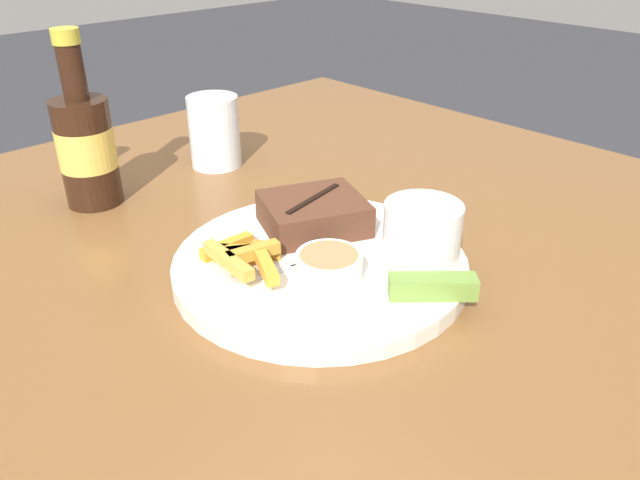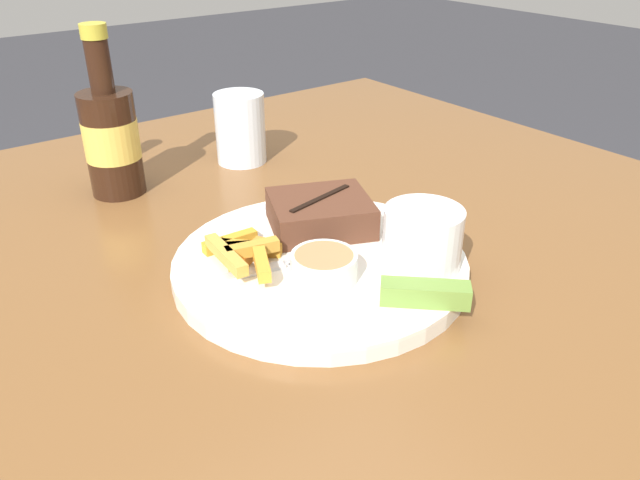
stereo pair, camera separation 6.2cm
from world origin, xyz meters
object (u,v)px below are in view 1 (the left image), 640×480
object	(u,v)px
beer_bottle	(86,145)
drinking_glass	(214,132)
knife_utensil	(306,239)
pickle_spear	(433,287)
fork_utensil	(250,277)
steak_portion	(314,213)
salt_shaker	(88,145)
dinner_plate	(320,265)
dipping_sauce_cup	(329,266)
coleslaw_cup	(422,230)

from	to	relation	value
beer_bottle	drinking_glass	size ratio (longest dim) A/B	2.12
knife_utensil	pickle_spear	bearing A→B (deg)	-170.44
fork_utensil	drinking_glass	xyz separation A→B (m)	(0.18, 0.30, 0.03)
steak_portion	knife_utensil	bearing A→B (deg)	-148.85
knife_utensil	salt_shaker	distance (m)	0.40
salt_shaker	pickle_spear	bearing A→B (deg)	-83.69
beer_bottle	dinner_plate	bearing A→B (deg)	-74.90
dinner_plate	drinking_glass	distance (m)	0.34
dipping_sauce_cup	pickle_spear	distance (m)	0.10
pickle_spear	drinking_glass	distance (m)	0.45
steak_portion	knife_utensil	xyz separation A→B (m)	(-0.03, -0.02, -0.01)
beer_bottle	drinking_glass	world-z (taller)	beer_bottle
fork_utensil	salt_shaker	xyz separation A→B (m)	(0.04, 0.42, 0.01)
dinner_plate	coleslaw_cup	xyz separation A→B (m)	(0.07, -0.07, 0.04)
salt_shaker	drinking_glass	bearing A→B (deg)	-40.90
pickle_spear	knife_utensil	distance (m)	0.16
pickle_spear	dipping_sauce_cup	bearing A→B (deg)	119.44
dipping_sauce_cup	drinking_glass	distance (m)	0.37
steak_portion	beer_bottle	world-z (taller)	beer_bottle
coleslaw_cup	dipping_sauce_cup	distance (m)	0.10
steak_portion	knife_utensil	distance (m)	0.04
steak_portion	pickle_spear	size ratio (longest dim) A/B	1.84
dinner_plate	coleslaw_cup	size ratio (longest dim) A/B	3.86
knife_utensil	salt_shaker	world-z (taller)	salt_shaker
drinking_glass	fork_utensil	bearing A→B (deg)	-120.14
dipping_sauce_cup	pickle_spear	size ratio (longest dim) A/B	0.87
steak_portion	dipping_sauce_cup	bearing A→B (deg)	-125.54
dinner_plate	steak_portion	distance (m)	0.07
dipping_sauce_cup	knife_utensil	size ratio (longest dim) A/B	0.38
pickle_spear	beer_bottle	size ratio (longest dim) A/B	0.34
steak_portion	coleslaw_cup	world-z (taller)	coleslaw_cup
dinner_plate	knife_utensil	size ratio (longest dim) A/B	1.80
steak_portion	salt_shaker	world-z (taller)	salt_shaker
coleslaw_cup	knife_utensil	xyz separation A→B (m)	(-0.06, 0.11, -0.03)
dipping_sauce_cup	dinner_plate	bearing A→B (deg)	57.74
dipping_sauce_cup	drinking_glass	size ratio (longest dim) A/B	0.63
steak_portion	dipping_sauce_cup	distance (m)	0.11
dinner_plate	fork_utensil	size ratio (longest dim) A/B	2.23
steak_portion	beer_bottle	bearing A→B (deg)	115.29
coleslaw_cup	drinking_glass	bearing A→B (deg)	85.67
dinner_plate	coleslaw_cup	bearing A→B (deg)	-46.66
coleslaw_cup	beer_bottle	world-z (taller)	beer_bottle
beer_bottle	pickle_spear	bearing A→B (deg)	-75.79
dipping_sauce_cup	pickle_spear	xyz separation A→B (m)	(0.05, -0.09, -0.01)
knife_utensil	dinner_plate	bearing A→B (deg)	165.06
dipping_sauce_cup	steak_portion	bearing A→B (deg)	54.46
dipping_sauce_cup	salt_shaker	distance (m)	0.47
fork_utensil	beer_bottle	bearing A→B (deg)	103.69
fork_utensil	knife_utensil	bearing A→B (deg)	24.14
steak_portion	drinking_glass	xyz separation A→B (m)	(0.06, 0.27, 0.01)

